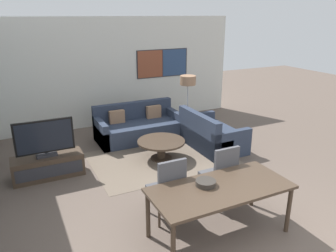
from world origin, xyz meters
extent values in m
cube|color=silver|center=(0.00, 6.18, 1.40)|extent=(6.96, 0.06, 2.80)
cube|color=#2D2D33|center=(1.42, 6.14, 1.55)|extent=(1.54, 0.01, 0.77)
cube|color=brown|center=(1.04, 6.14, 1.55)|extent=(0.73, 0.02, 0.73)
cube|color=navy|center=(1.79, 6.14, 1.55)|extent=(0.73, 0.02, 0.73)
cube|color=#706051|center=(0.13, 3.49, 0.00)|extent=(2.82, 1.98, 0.01)
cube|color=#423326|center=(-2.07, 3.69, 0.21)|extent=(1.24, 0.46, 0.42)
cube|color=#2D2D33|center=(-2.07, 3.46, 0.21)|extent=(1.15, 0.01, 0.23)
cube|color=#2D2D33|center=(-2.07, 3.69, 0.44)|extent=(0.36, 0.20, 0.05)
cube|color=#2D2D33|center=(-2.07, 3.69, 0.51)|extent=(0.06, 0.03, 0.08)
cube|color=black|center=(-2.07, 3.69, 0.79)|extent=(1.02, 0.04, 0.61)
cube|color=black|center=(-2.07, 3.67, 0.79)|extent=(0.95, 0.01, 0.55)
cube|color=#2D384C|center=(0.13, 4.73, 0.21)|extent=(1.99, 0.93, 0.42)
cube|color=#2D384C|center=(0.13, 5.12, 0.42)|extent=(1.99, 0.16, 0.83)
cube|color=#2D384C|center=(-0.80, 4.73, 0.30)|extent=(0.14, 0.93, 0.60)
cube|color=#2D384C|center=(1.06, 4.73, 0.30)|extent=(0.14, 0.93, 0.60)
cube|color=#9E7556|center=(-0.34, 4.94, 0.57)|extent=(0.36, 0.12, 0.30)
cube|color=#9E7556|center=(0.60, 4.94, 0.57)|extent=(0.36, 0.12, 0.30)
cube|color=#2D384C|center=(1.45, 3.57, 0.21)|extent=(0.93, 1.52, 0.42)
cube|color=#2D384C|center=(1.06, 3.57, 0.42)|extent=(0.16, 1.52, 0.83)
cube|color=#2D384C|center=(1.45, 2.88, 0.30)|extent=(0.93, 0.14, 0.60)
cube|color=#2D384C|center=(1.45, 4.26, 0.30)|extent=(0.93, 0.14, 0.60)
cube|color=#9E7556|center=(1.24, 3.23, 0.57)|extent=(0.12, 0.36, 0.30)
cylinder|color=#423326|center=(0.13, 3.49, 0.01)|extent=(0.44, 0.44, 0.03)
cylinder|color=#423326|center=(0.13, 3.49, 0.18)|extent=(0.18, 0.18, 0.36)
cylinder|color=#423326|center=(0.13, 3.49, 0.38)|extent=(0.98, 0.98, 0.04)
cube|color=#423326|center=(-0.21, 0.92, 0.71)|extent=(1.88, 0.86, 0.04)
cylinder|color=#423326|center=(-1.09, 0.55, 0.34)|extent=(0.06, 0.06, 0.69)
cylinder|color=#423326|center=(0.67, 0.55, 0.34)|extent=(0.06, 0.06, 0.69)
cylinder|color=#423326|center=(-1.09, 1.29, 0.34)|extent=(0.06, 0.06, 0.69)
cylinder|color=#423326|center=(0.67, 1.29, 0.34)|extent=(0.06, 0.06, 0.69)
cube|color=#4C4C51|center=(-0.67, 1.61, 0.44)|extent=(0.46, 0.46, 0.06)
cube|color=#4C4C51|center=(-0.67, 1.40, 0.73)|extent=(0.42, 0.05, 0.52)
cylinder|color=#423326|center=(-0.87, 1.41, 0.21)|extent=(0.04, 0.04, 0.41)
cylinder|color=#423326|center=(-0.47, 1.41, 0.21)|extent=(0.04, 0.04, 0.41)
cylinder|color=#423326|center=(-0.87, 1.81, 0.21)|extent=(0.04, 0.04, 0.41)
cylinder|color=#423326|center=(-0.47, 1.81, 0.21)|extent=(0.04, 0.04, 0.41)
cube|color=#4C4C51|center=(0.25, 1.64, 0.44)|extent=(0.46, 0.46, 0.06)
cube|color=#4C4C51|center=(0.25, 1.43, 0.73)|extent=(0.42, 0.05, 0.52)
cylinder|color=#423326|center=(0.05, 1.44, 0.21)|extent=(0.04, 0.04, 0.41)
cylinder|color=#423326|center=(0.45, 1.44, 0.21)|extent=(0.04, 0.04, 0.41)
cylinder|color=#423326|center=(0.05, 1.84, 0.21)|extent=(0.04, 0.04, 0.41)
cylinder|color=#423326|center=(0.45, 1.84, 0.21)|extent=(0.04, 0.04, 0.41)
cylinder|color=#332D28|center=(-0.36, 1.04, 0.76)|extent=(0.27, 0.27, 0.07)
torus|color=#332D28|center=(-0.36, 1.04, 0.79)|extent=(0.27, 0.27, 0.02)
cylinder|color=#2D2D33|center=(1.39, 4.65, 0.01)|extent=(0.28, 0.28, 0.02)
cylinder|color=#B7B7BC|center=(1.39, 4.65, 0.63)|extent=(0.03, 0.03, 1.20)
cylinder|color=#9E7556|center=(1.39, 4.65, 1.34)|extent=(0.38, 0.38, 0.22)
camera|label=1|loc=(-2.48, -2.16, 2.87)|focal=35.00mm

